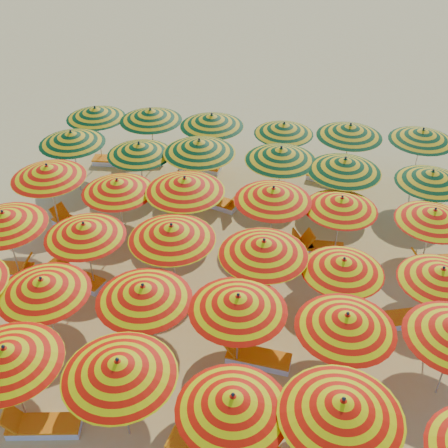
{
  "coord_description": "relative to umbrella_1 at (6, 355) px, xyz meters",
  "views": [
    {
      "loc": [
        2.43,
        -13.17,
        11.78
      ],
      "look_at": [
        0.0,
        0.5,
        1.6
      ],
      "focal_mm": 45.0,
      "sensor_mm": 36.0,
      "label": 1
    }
  ],
  "objects": [
    {
      "name": "umbrella_13",
      "position": [
        -0.07,
        4.72,
        -0.1
      ],
      "size": [
        2.86,
        2.86,
        2.49
      ],
      "color": "silver",
      "rests_on": "ground"
    },
    {
      "name": "lounger_6",
      "position": [
        -0.67,
        4.85,
        -2.14
      ],
      "size": [
        1.83,
        1.09,
        0.69
      ],
      "rotation": [
        0.0,
        0.0,
        2.82
      ],
      "color": "white",
      "rests_on": "ground"
    },
    {
      "name": "umbrella_30",
      "position": [
        -2.54,
        12.16,
        -0.1
      ],
      "size": [
        2.57,
        2.57,
        2.49
      ],
      "color": "silver",
      "rests_on": "ground"
    },
    {
      "name": "umbrella_21",
      "position": [
        5.05,
        7.4,
        -0.02
      ],
      "size": [
        2.61,
        2.61,
        2.58
      ],
      "color": "silver",
      "rests_on": "ground"
    },
    {
      "name": "lounger_0",
      "position": [
        0.5,
        -0.22,
        -2.14
      ],
      "size": [
        1.81,
        0.9,
        0.69
      ],
      "rotation": [
        0.0,
        0.0,
        3.34
      ],
      "color": "white",
      "rests_on": "ground"
    },
    {
      "name": "lounger_5",
      "position": [
        -3.01,
        4.85,
        -2.14
      ],
      "size": [
        1.78,
        0.75,
        0.69
      ],
      "rotation": [
        0.0,
        0.0,
        0.1
      ],
      "color": "white",
      "rests_on": "ground"
    },
    {
      "name": "umbrella_33",
      "position": [
        4.95,
        12.25,
        -0.17
      ],
      "size": [
        2.85,
        2.85,
        2.41
      ],
      "color": "silver",
      "rests_on": "ground"
    },
    {
      "name": "lounger_8",
      "position": [
        -1.87,
        7.47,
        -2.14
      ],
      "size": [
        1.82,
        1.23,
        0.69
      ],
      "rotation": [
        0.0,
        0.0,
        2.73
      ],
      "color": "white",
      "rests_on": "ground"
    },
    {
      "name": "umbrella_7",
      "position": [
        -0.22,
        2.27,
        -0.07
      ],
      "size": [
        2.66,
        2.66,
        2.53
      ],
      "color": "silver",
      "rests_on": "ground"
    },
    {
      "name": "umbrella_28",
      "position": [
        7.21,
        9.48,
        0.04
      ],
      "size": [
        3.11,
        3.11,
        2.65
      ],
      "color": "silver",
      "rests_on": "ground"
    },
    {
      "name": "lounger_9",
      "position": [
        5.64,
        7.46,
        -2.14
      ],
      "size": [
        1.82,
        1.23,
        0.69
      ],
      "rotation": [
        0.0,
        0.0,
        0.41
      ],
      "color": "white",
      "rests_on": "ground"
    },
    {
      "name": "umbrella_16",
      "position": [
        7.22,
        4.56,
        -0.21
      ],
      "size": [
        2.35,
        2.35,
        2.37
      ],
      "color": "silver",
      "rests_on": "ground"
    },
    {
      "name": "umbrella_14",
      "position": [
        2.46,
        4.88,
        0.03
      ],
      "size": [
        2.87,
        2.87,
        2.64
      ],
      "color": "silver",
      "rests_on": "ground"
    },
    {
      "name": "umbrella_19",
      "position": [
        0.09,
        7.13,
        -0.11
      ],
      "size": [
        2.49,
        2.49,
        2.48
      ],
      "color": "silver",
      "rests_on": "ground"
    },
    {
      "name": "umbrella_22",
      "position": [
        7.14,
        7.47,
        -0.16
      ],
      "size": [
        2.43,
        2.43,
        2.42
      ],
      "color": "silver",
      "rests_on": "ground"
    },
    {
      "name": "umbrella_2",
      "position": [
        2.54,
        0.05,
        0.05
      ],
      "size": [
        2.88,
        2.88,
        2.66
      ],
      "color": "silver",
      "rests_on": "ground"
    },
    {
      "name": "lounger_11",
      "position": [
        10.37,
        7.53,
        -2.14
      ],
      "size": [
        1.83,
        1.11,
        0.69
      ],
      "rotation": [
        0.0,
        0.0,
        3.47
      ],
      "color": "white",
      "rests_on": "ground"
    },
    {
      "name": "umbrella_4",
      "position": [
        7.19,
        -0.15,
        0.09
      ],
      "size": [
        3.36,
        3.36,
        2.7
      ],
      "color": "silver",
      "rests_on": "ground"
    },
    {
      "name": "lounger_12",
      "position": [
        2.79,
        9.75,
        -2.14
      ],
      "size": [
        1.83,
        1.11,
        0.69
      ],
      "rotation": [
        0.0,
        0.0,
        -0.33
      ],
      "color": "white",
      "rests_on": "ground"
    },
    {
      "name": "ground",
      "position": [
        3.66,
        5.99,
        -2.29
      ],
      "size": [
        120.0,
        120.0,
        0.0
      ],
      "primitive_type": "plane",
      "color": "#D3B75E",
      "rests_on": "ground"
    },
    {
      "name": "lounger_10",
      "position": [
        6.54,
        7.67,
        -2.14
      ],
      "size": [
        1.75,
        0.63,
        0.69
      ],
      "rotation": [
        0.0,
        0.0,
        3.17
      ],
      "color": "white",
      "rests_on": "ground"
    },
    {
      "name": "umbrella_9",
      "position": [
        4.71,
        2.49,
        -0.02
      ],
      "size": [
        2.51,
        2.51,
        2.58
      ],
      "color": "silver",
      "rests_on": "ground"
    },
    {
      "name": "umbrella_15",
      "position": [
        5.07,
        4.67,
        0.02
      ],
      "size": [
        3.07,
        3.07,
        2.62
      ],
      "color": "silver",
      "rests_on": "ground"
    },
    {
      "name": "umbrella_32",
      "position": [
        2.19,
        12.08,
        0.01
      ],
      "size": [
        2.79,
        2.79,
        2.61
      ],
      "color": "silver",
      "rests_on": "ground"
    },
    {
      "name": "umbrella_27",
      "position": [
        5.05,
        9.85,
        0.04
      ],
      "size": [
        2.71,
        2.71,
        2.65
      ],
      "color": "silver",
      "rests_on": "ground"
    },
    {
      "name": "umbrella_10",
      "position": [
        7.29,
        2.35,
        -0.05
      ],
      "size": [
        2.69,
        2.69,
        2.55
      ],
      "color": "silver",
      "rests_on": "ground"
    },
    {
      "name": "lounger_13",
      "position": [
        10.63,
        9.44,
        -2.14
      ],
      "size": [
        1.75,
        0.63,
        0.69
      ],
      "rotation": [
        0.0,
        0.0,
        0.03
      ],
      "color": "white",
      "rests_on": "ground"
    },
    {
      "name": "lounger_4",
      "position": [
        5.21,
        2.7,
        -2.14
      ],
      "size": [
        1.78,
        0.73,
        0.69
      ],
      "rotation": [
        0.0,
        0.0,
        3.05
      ],
      "color": "white",
      "rests_on": "ground"
    },
    {
      "name": "umbrella_31",
      "position": [
        -0.26,
        12.15,
        0.0
      ],
      "size": [
        3.12,
        3.12,
        2.61
      ],
      "color": "silver",
      "rests_on": "ground"
    },
    {
      "name": "umbrella_24",
      "position": [
        -2.59,
        9.89,
        -0.04
      ],
      "size": [
        2.68,
        2.68,
        2.56
      ],
      "color": "silver",
      "rests_on": "ground"
    },
    {
      "name": "umbrella_20",
      "position": [
        2.26,
        7.31,
        0.08
      ],
      "size": [
        2.9,
        2.9,
        2.69
      ],
      "color": "silver",
      "rests_on": "ground"
    },
    {
      "name": "umbrella_34",
      "position": [
        7.39,
        12.16,
        0.0
      ],
      "size": [
        2.68,
        2.68,
        2.61
      ],
      "color": "silver",
      "rests_on": "ground"
    },
    {
      "name": "umbrella_26",
      "position": [
        2.19,
        9.79,
        0.1
      ],
      "size": [
        2.98,
        2.98,
        2.71
      ],
      "color": "silver",
      "rests_on": "ground"
    },
    {
      "name": "umbrella_23",
      "position": [
        9.86,
        7.32,
        -0.18
      ],
      "size": [
        2.94,
        2.94,
        2.4
      ],
      "color": "silver",
      "rests_on": "ground"
    },
    {
      "name": "umbrella_12",
      "position": [
        -2.51,
        4.7,
        -0.0
      ],
      "size": [
        2.46,
        2.46,
        2.6
      ],
      "color": "silver",
      "rests_on": "ground"
    },
    {
      "name": "lounger_15",
      "position": [
        -0.85,
        12.23,
        -2.14
      ],
      "size": [
        1.82,
        1.03,
        0.69
      ],
      "rotation": [
        0.0,
        0.0,
        3.42
      ],
      "color": "white",
      "rests_on": "ground"
    },
    {
      "name": "umbrella_25",
      "position": [
        0.04,
        9.63,
        -0.12
      ],
      "size": [
        3.02,
        3.02,
        2.47
      ],
      "color": "silver",
      "rests_on": "ground"
    },
    {
      "name": "umbrella_29",
      "position": [
        10.04,
        9.48,
        -0.11
      ],
      "size": [
        2.96,
        2.96,
        2.47
      ],
      "color": "silver",
      "rests_on": "ground"
    },
    {
      "name": "lounger_16",
      "position": [
        1.69,
        12.16,
        -2.14
      ],
      "size": [
        1.79,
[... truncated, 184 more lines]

